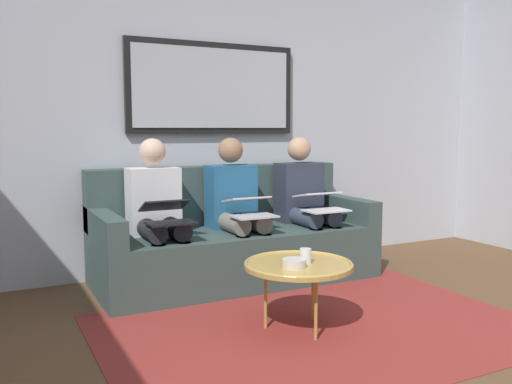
{
  "coord_description": "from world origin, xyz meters",
  "views": [
    {
      "loc": [
        1.79,
        1.83,
        1.21
      ],
      "look_at": [
        0.0,
        -1.7,
        0.75
      ],
      "focal_mm": 38.22,
      "sensor_mm": 36.0,
      "label": 1
    }
  ],
  "objects_px": {
    "person_left": "(305,200)",
    "laptop_black": "(167,213)",
    "person_middle": "(236,205)",
    "laptop_silver": "(250,207)",
    "person_right": "(157,211)",
    "laptop_white": "(321,201)",
    "framed_mirror": "(213,88)",
    "bowl": "(294,263)",
    "cup": "(306,256)",
    "couch": "(233,241)",
    "coffee_table": "(298,265)"
  },
  "relations": [
    {
      "from": "bowl",
      "to": "laptop_white",
      "type": "height_order",
      "value": "laptop_white"
    },
    {
      "from": "framed_mirror",
      "to": "laptop_white",
      "type": "relative_size",
      "value": 4.27
    },
    {
      "from": "coffee_table",
      "to": "person_left",
      "type": "height_order",
      "value": "person_left"
    },
    {
      "from": "framed_mirror",
      "to": "person_right",
      "type": "height_order",
      "value": "framed_mirror"
    },
    {
      "from": "framed_mirror",
      "to": "person_left",
      "type": "xyz_separation_m",
      "value": [
        -0.64,
        0.46,
        -0.94
      ]
    },
    {
      "from": "laptop_silver",
      "to": "person_right",
      "type": "relative_size",
      "value": 0.31
    },
    {
      "from": "framed_mirror",
      "to": "coffee_table",
      "type": "height_order",
      "value": "framed_mirror"
    },
    {
      "from": "laptop_black",
      "to": "bowl",
      "type": "bearing_deg",
      "value": 114.46
    },
    {
      "from": "person_middle",
      "to": "bowl",
      "type": "bearing_deg",
      "value": 80.98
    },
    {
      "from": "cup",
      "to": "laptop_black",
      "type": "relative_size",
      "value": 0.25
    },
    {
      "from": "framed_mirror",
      "to": "laptop_silver",
      "type": "xyz_separation_m",
      "value": [
        0.0,
        0.7,
        -0.92
      ]
    },
    {
      "from": "cup",
      "to": "framed_mirror",
      "type": "bearing_deg",
      "value": -92.87
    },
    {
      "from": "coffee_table",
      "to": "cup",
      "type": "height_order",
      "value": "cup"
    },
    {
      "from": "person_right",
      "to": "laptop_black",
      "type": "distance_m",
      "value": 0.24
    },
    {
      "from": "coffee_table",
      "to": "couch",
      "type": "bearing_deg",
      "value": -95.66
    },
    {
      "from": "bowl",
      "to": "person_middle",
      "type": "xyz_separation_m",
      "value": [
        -0.19,
        -1.22,
        0.18
      ]
    },
    {
      "from": "framed_mirror",
      "to": "person_right",
      "type": "relative_size",
      "value": 1.32
    },
    {
      "from": "coffee_table",
      "to": "person_middle",
      "type": "bearing_deg",
      "value": -96.0
    },
    {
      "from": "person_right",
      "to": "laptop_black",
      "type": "relative_size",
      "value": 3.2
    },
    {
      "from": "framed_mirror",
      "to": "laptop_black",
      "type": "distance_m",
      "value": 1.32
    },
    {
      "from": "couch",
      "to": "person_middle",
      "type": "relative_size",
      "value": 1.93
    },
    {
      "from": "cup",
      "to": "person_right",
      "type": "xyz_separation_m",
      "value": [
        0.56,
        -1.16,
        0.16
      ]
    },
    {
      "from": "person_left",
      "to": "laptop_silver",
      "type": "xyz_separation_m",
      "value": [
        0.64,
        0.25,
        0.02
      ]
    },
    {
      "from": "couch",
      "to": "coffee_table",
      "type": "height_order",
      "value": "couch"
    },
    {
      "from": "laptop_white",
      "to": "person_right",
      "type": "distance_m",
      "value": 1.3
    },
    {
      "from": "person_left",
      "to": "person_middle",
      "type": "relative_size",
      "value": 1.0
    },
    {
      "from": "bowl",
      "to": "laptop_white",
      "type": "bearing_deg",
      "value": -130.62
    },
    {
      "from": "person_left",
      "to": "person_right",
      "type": "height_order",
      "value": "same"
    },
    {
      "from": "laptop_silver",
      "to": "person_middle",
      "type": "bearing_deg",
      "value": -90.0
    },
    {
      "from": "laptop_white",
      "to": "bowl",
      "type": "bearing_deg",
      "value": 49.38
    },
    {
      "from": "laptop_white",
      "to": "laptop_black",
      "type": "xyz_separation_m",
      "value": [
        1.28,
        -0.01,
        -0.01
      ]
    },
    {
      "from": "framed_mirror",
      "to": "laptop_silver",
      "type": "relative_size",
      "value": 4.31
    },
    {
      "from": "bowl",
      "to": "laptop_silver",
      "type": "distance_m",
      "value": 1.01
    },
    {
      "from": "person_left",
      "to": "bowl",
      "type": "bearing_deg",
      "value": 55.62
    },
    {
      "from": "person_middle",
      "to": "laptop_silver",
      "type": "relative_size",
      "value": 3.27
    },
    {
      "from": "bowl",
      "to": "laptop_white",
      "type": "relative_size",
      "value": 0.4
    },
    {
      "from": "cup",
      "to": "person_left",
      "type": "xyz_separation_m",
      "value": [
        -0.72,
        -1.16,
        0.16
      ]
    },
    {
      "from": "laptop_white",
      "to": "laptop_black",
      "type": "relative_size",
      "value": 0.99
    },
    {
      "from": "cup",
      "to": "couch",
      "type": "bearing_deg",
      "value": -93.78
    },
    {
      "from": "laptop_silver",
      "to": "laptop_black",
      "type": "xyz_separation_m",
      "value": [
        0.64,
        -0.01,
        -0.01
      ]
    },
    {
      "from": "person_left",
      "to": "laptop_white",
      "type": "distance_m",
      "value": 0.25
    },
    {
      "from": "coffee_table",
      "to": "person_middle",
      "type": "xyz_separation_m",
      "value": [
        -0.12,
        -1.15,
        0.21
      ]
    },
    {
      "from": "person_left",
      "to": "person_right",
      "type": "bearing_deg",
      "value": 0.0
    },
    {
      "from": "couch",
      "to": "coffee_table",
      "type": "distance_m",
      "value": 1.23
    },
    {
      "from": "laptop_black",
      "to": "cup",
      "type": "bearing_deg",
      "value": 121.01
    },
    {
      "from": "person_left",
      "to": "laptop_black",
      "type": "bearing_deg",
      "value": 10.43
    },
    {
      "from": "framed_mirror",
      "to": "bowl",
      "type": "bearing_deg",
      "value": 83.42
    },
    {
      "from": "person_left",
      "to": "laptop_white",
      "type": "xyz_separation_m",
      "value": [
        0.0,
        0.25,
        0.02
      ]
    },
    {
      "from": "laptop_silver",
      "to": "bowl",
      "type": "bearing_deg",
      "value": 78.75
    },
    {
      "from": "couch",
      "to": "person_right",
      "type": "bearing_deg",
      "value": 6.13
    }
  ]
}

